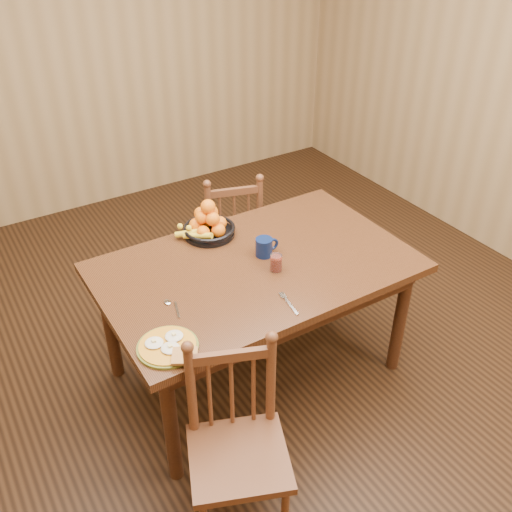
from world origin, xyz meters
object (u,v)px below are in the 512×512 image
coffee_mug (265,247)px  fruit_bowl (208,225)px  dining_table (256,277)px  chair_far (231,234)px  chair_near (237,447)px  breakfast_plate (169,346)px

coffee_mug → fruit_bowl: bearing=115.6°
dining_table → chair_far: (0.29, 0.79, -0.24)m
chair_near → fruit_bowl: size_ratio=2.78×
chair_near → breakfast_plate: 0.51m
dining_table → chair_near: chair_near is taller
dining_table → coffee_mug: (0.08, 0.05, 0.14)m
coffee_mug → fruit_bowl: (-0.16, 0.33, 0.02)m
dining_table → breakfast_plate: size_ratio=5.22×
breakfast_plate → coffee_mug: (0.73, 0.39, 0.04)m
chair_far → fruit_bowl: fruit_bowl is taller
chair_near → breakfast_plate: bearing=128.4°
chair_near → breakfast_plate: size_ratio=2.93×
coffee_mug → chair_near: bearing=-129.0°
breakfast_plate → fruit_bowl: fruit_bowl is taller
chair_far → coffee_mug: chair_far is taller
coffee_mug → fruit_bowl: size_ratio=0.41×
breakfast_plate → coffee_mug: coffee_mug is taller
breakfast_plate → chair_near: bearing=-73.4°
dining_table → chair_near: 0.92m
chair_far → breakfast_plate: bearing=67.7°
chair_far → coffee_mug: 0.86m
chair_far → breakfast_plate: (-0.94, -1.13, 0.33)m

